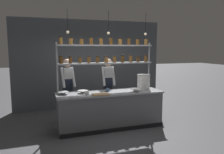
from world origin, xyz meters
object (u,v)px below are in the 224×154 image
prep_bowl_center_front (63,93)px  spice_shelf_unit (106,56)px  cutting_board (101,94)px  serving_cup_front (87,93)px  chef_left (68,85)px  serving_cup_by_board (107,90)px  prep_bowl_center_back (83,92)px  prep_bowl_near_left (136,90)px  container_stack (144,82)px  chef_center (108,84)px

prep_bowl_center_front → spice_shelf_unit: bearing=12.0°
cutting_board → serving_cup_front: bearing=168.1°
chef_left → serving_cup_front: size_ratio=17.84×
spice_shelf_unit → serving_cup_by_board: spice_shelf_unit is taller
cutting_board → prep_bowl_center_back: bearing=138.5°
prep_bowl_near_left → container_stack: bearing=37.9°
prep_bowl_near_left → prep_bowl_center_front: 1.81m
serving_cup_front → chef_left: bearing=108.4°
container_stack → prep_bowl_near_left: bearing=-142.1°
chef_left → prep_bowl_center_front: size_ratio=6.88×
prep_bowl_near_left → prep_bowl_center_front: (-1.79, 0.25, -0.00)m
chef_center → cutting_board: 1.06m
container_stack → prep_bowl_near_left: container_stack is taller
chef_center → prep_bowl_center_back: (-0.85, -0.62, -0.06)m
prep_bowl_center_back → serving_cup_front: size_ratio=2.58×
prep_bowl_center_front → serving_cup_front: (0.53, -0.26, 0.01)m
spice_shelf_unit → prep_bowl_near_left: (0.64, -0.50, -0.87)m
cutting_board → chef_left: bearing=121.5°
spice_shelf_unit → chef_left: (-0.95, 0.48, -0.82)m
prep_bowl_center_front → serving_cup_front: bearing=-26.4°
cutting_board → prep_bowl_near_left: 0.95m
serving_cup_front → prep_bowl_center_back: bearing=101.7°
chef_left → serving_cup_by_board: 1.17m
spice_shelf_unit → chef_left: 1.34m
spice_shelf_unit → cutting_board: (-0.30, -0.57, -0.90)m
prep_bowl_near_left → serving_cup_front: (-1.26, -0.01, 0.01)m
chef_center → prep_bowl_center_front: size_ratio=6.87×
cutting_board → prep_bowl_center_front: 0.91m
chef_center → prep_bowl_near_left: size_ratio=6.23×
chef_left → chef_center: bearing=-16.9°
chef_center → serving_cup_by_board: size_ratio=19.41×
prep_bowl_near_left → prep_bowl_center_back: 1.34m
chef_left → serving_cup_front: bearing=-83.0°
prep_bowl_center_back → chef_left: bearing=110.7°
spice_shelf_unit → serving_cup_by_board: size_ratio=28.71×
prep_bowl_center_front → serving_cup_front: size_ratio=2.59×
cutting_board → serving_cup_front: size_ratio=4.11×
prep_bowl_near_left → spice_shelf_unit: bearing=142.4°
serving_cup_front → prep_bowl_center_front: bearing=153.6°
spice_shelf_unit → container_stack: 1.25m
prep_bowl_center_front → serving_cup_by_board: (1.11, -0.00, 0.01)m
serving_cup_front → cutting_board: bearing=-11.9°
container_stack → serving_cup_by_board: size_ratio=4.40×
cutting_board → serving_cup_by_board: bearing=50.9°
chef_left → cutting_board: chef_left is taller
chef_center → prep_bowl_near_left: chef_center is taller
prep_bowl_near_left → serving_cup_by_board: serving_cup_by_board is taller
serving_cup_front → serving_cup_by_board: bearing=23.9°
prep_bowl_center_back → serving_cup_by_board: serving_cup_by_board is taller
chef_center → serving_cup_front: size_ratio=17.84×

